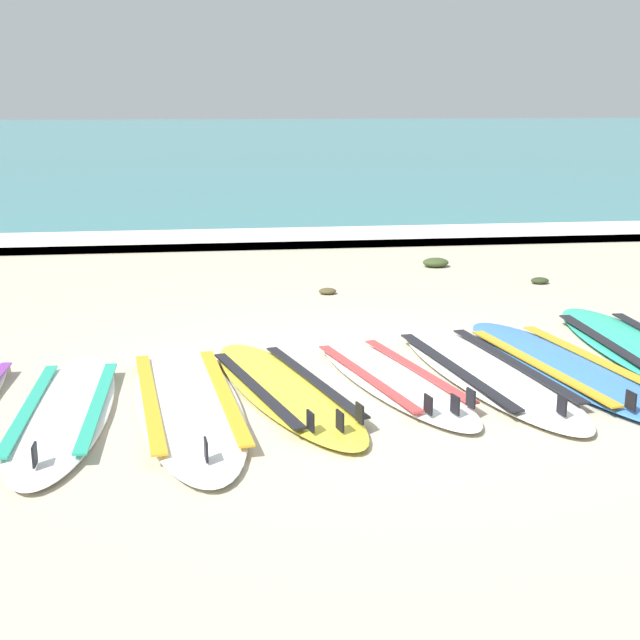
{
  "coord_description": "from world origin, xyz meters",
  "views": [
    {
      "loc": [
        -1.08,
        -5.37,
        1.83
      ],
      "look_at": [
        -0.3,
        0.62,
        0.25
      ],
      "focal_mm": 47.81,
      "sensor_mm": 36.0,
      "label": 1
    }
  ],
  "objects_px": {
    "surfboard_3": "(284,389)",
    "surfboard_5": "(484,371)",
    "surfboard_1": "(64,411)",
    "surfboard_4": "(392,378)",
    "surfboard_2": "(187,401)",
    "surfboard_6": "(566,367)"
  },
  "relations": [
    {
      "from": "surfboard_3",
      "to": "surfboard_5",
      "type": "relative_size",
      "value": 0.89
    },
    {
      "from": "surfboard_1",
      "to": "surfboard_3",
      "type": "relative_size",
      "value": 0.98
    },
    {
      "from": "surfboard_3",
      "to": "surfboard_4",
      "type": "xyz_separation_m",
      "value": [
        0.72,
        0.13,
        0.0
      ]
    },
    {
      "from": "surfboard_1",
      "to": "surfboard_2",
      "type": "xyz_separation_m",
      "value": [
        0.72,
        0.07,
        -0.0
      ]
    },
    {
      "from": "surfboard_3",
      "to": "surfboard_6",
      "type": "xyz_separation_m",
      "value": [
        1.97,
        0.21,
        -0.0
      ]
    },
    {
      "from": "surfboard_1",
      "to": "surfboard_2",
      "type": "distance_m",
      "value": 0.72
    },
    {
      "from": "surfboard_2",
      "to": "surfboard_4",
      "type": "height_order",
      "value": "same"
    },
    {
      "from": "surfboard_4",
      "to": "surfboard_5",
      "type": "distance_m",
      "value": 0.66
    },
    {
      "from": "surfboard_1",
      "to": "surfboard_5",
      "type": "height_order",
      "value": "same"
    },
    {
      "from": "surfboard_1",
      "to": "surfboard_3",
      "type": "xyz_separation_m",
      "value": [
        1.33,
        0.22,
        0.0
      ]
    },
    {
      "from": "surfboard_1",
      "to": "surfboard_3",
      "type": "distance_m",
      "value": 1.35
    },
    {
      "from": "surfboard_3",
      "to": "surfboard_5",
      "type": "distance_m",
      "value": 1.39
    },
    {
      "from": "surfboard_3",
      "to": "surfboard_4",
      "type": "relative_size",
      "value": 1.05
    },
    {
      "from": "surfboard_6",
      "to": "surfboard_5",
      "type": "bearing_deg",
      "value": -179.45
    },
    {
      "from": "surfboard_3",
      "to": "surfboard_5",
      "type": "bearing_deg",
      "value": 8.26
    },
    {
      "from": "surfboard_5",
      "to": "surfboard_3",
      "type": "bearing_deg",
      "value": -171.74
    },
    {
      "from": "surfboard_2",
      "to": "surfboard_5",
      "type": "distance_m",
      "value": 2.02
    },
    {
      "from": "surfboard_4",
      "to": "surfboard_5",
      "type": "xyz_separation_m",
      "value": [
        0.65,
        0.07,
        -0.0
      ]
    },
    {
      "from": "surfboard_3",
      "to": "surfboard_4",
      "type": "height_order",
      "value": "same"
    },
    {
      "from": "surfboard_1",
      "to": "surfboard_3",
      "type": "bearing_deg",
      "value": 9.32
    },
    {
      "from": "surfboard_2",
      "to": "surfboard_3",
      "type": "bearing_deg",
      "value": 13.66
    },
    {
      "from": "surfboard_1",
      "to": "surfboard_4",
      "type": "distance_m",
      "value": 2.08
    }
  ]
}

